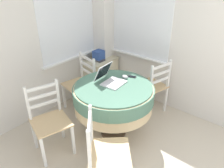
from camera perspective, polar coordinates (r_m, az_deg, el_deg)
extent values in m
cube|color=white|center=(3.62, -11.62, 17.45)|extent=(1.10, 0.01, 1.42)
cube|color=white|center=(3.79, -10.29, 6.67)|extent=(1.18, 0.07, 0.02)
cube|color=white|center=(3.69, 7.63, 17.95)|extent=(0.01, 1.10, 1.42)
cube|color=white|center=(3.85, 6.71, 7.29)|extent=(0.07, 1.18, 0.02)
cube|color=silver|center=(4.03, -2.23, 15.92)|extent=(0.28, 0.28, 2.55)
cylinder|color=#4C3D2D|center=(3.25, 0.35, -12.39)|extent=(0.36, 0.36, 0.03)
cylinder|color=#4C3D2D|center=(3.02, 0.37, -6.92)|extent=(0.11, 0.11, 0.73)
cylinder|color=#CCB284|center=(2.91, 0.38, -3.64)|extent=(1.04, 1.04, 0.32)
cylinder|color=#4C7560|center=(2.87, 0.39, -2.40)|extent=(1.07, 1.07, 0.18)
cylinder|color=#4C7560|center=(2.82, 0.40, -0.70)|extent=(1.01, 1.01, 0.02)
cube|color=white|center=(2.87, 0.47, 0.25)|extent=(0.31, 0.27, 0.02)
cube|color=silver|center=(2.87, 0.22, 0.51)|extent=(0.27, 0.17, 0.00)
cube|color=white|center=(2.91, -2.35, 3.27)|extent=(0.30, 0.13, 0.23)
cube|color=black|center=(2.91, -2.27, 3.29)|extent=(0.27, 0.11, 0.20)
ellipsoid|color=silver|center=(3.01, 3.39, 1.89)|extent=(0.06, 0.09, 0.05)
cube|color=black|center=(3.06, 5.20, 1.95)|extent=(0.09, 0.13, 0.01)
cube|color=black|center=(3.06, 5.20, 2.05)|extent=(0.07, 0.09, 0.00)
cube|color=tan|center=(3.56, -8.71, -0.17)|extent=(0.50, 0.50, 0.02)
cube|color=white|center=(3.75, -12.38, -3.10)|extent=(0.04, 0.04, 0.45)
cube|color=white|center=(3.46, -9.42, -5.66)|extent=(0.04, 0.04, 0.45)
cube|color=white|center=(3.90, -7.59, -1.35)|extent=(0.04, 0.04, 0.45)
cube|color=white|center=(3.62, -4.37, -3.65)|extent=(0.04, 0.04, 0.45)
cube|color=white|center=(3.69, -8.04, 4.98)|extent=(0.04, 0.04, 0.45)
cube|color=white|center=(3.40, -4.66, 3.06)|extent=(0.04, 0.04, 0.45)
cube|color=white|center=(3.48, -6.57, 6.62)|extent=(0.10, 0.38, 0.04)
cube|color=white|center=(3.52, -6.47, 4.86)|extent=(0.10, 0.38, 0.04)
cube|color=white|center=(3.57, -6.37, 3.14)|extent=(0.10, 0.38, 0.04)
cube|color=tan|center=(3.55, 9.97, -0.42)|extent=(0.52, 0.52, 0.02)
cube|color=white|center=(3.89, 9.75, -1.61)|extent=(0.04, 0.04, 0.45)
cube|color=white|center=(3.66, 5.52, -3.34)|extent=(0.04, 0.04, 0.45)
cube|color=white|center=(3.68, 13.80, -3.92)|extent=(0.04, 0.04, 0.45)
cube|color=white|center=(3.44, 9.56, -5.94)|extent=(0.04, 0.04, 0.45)
cube|color=white|center=(3.46, 14.67, 2.67)|extent=(0.04, 0.04, 0.45)
cube|color=white|center=(3.20, 10.22, 1.01)|extent=(0.04, 0.04, 0.45)
cube|color=white|center=(3.26, 12.84, 4.56)|extent=(0.37, 0.12, 0.04)
cube|color=white|center=(3.31, 12.63, 2.71)|extent=(0.37, 0.12, 0.04)
cube|color=white|center=(3.36, 12.42, 0.91)|extent=(0.37, 0.12, 0.04)
cube|color=tan|center=(2.34, -0.68, -17.53)|extent=(0.60, 0.60, 0.02)
cube|color=white|center=(2.65, 3.42, -17.97)|extent=(0.05, 0.05, 0.45)
cube|color=white|center=(2.64, -5.06, -18.21)|extent=(0.05, 0.05, 0.45)
cube|color=white|center=(2.04, -5.97, -16.84)|extent=(0.05, 0.05, 0.45)
cube|color=white|center=(2.32, -5.55, -10.22)|extent=(0.05, 0.05, 0.45)
cube|color=white|center=(2.07, -5.97, -9.78)|extent=(0.29, 0.27, 0.04)
cube|color=white|center=(2.14, -5.81, -12.24)|extent=(0.29, 0.27, 0.04)
cube|color=white|center=(2.22, -5.66, -14.52)|extent=(0.29, 0.27, 0.04)
cube|color=tan|center=(2.81, -15.67, -9.65)|extent=(0.54, 0.53, 0.02)
cube|color=white|center=(2.79, -17.54, -16.67)|extent=(0.04, 0.04, 0.45)
cube|color=white|center=(2.86, -10.12, -14.22)|extent=(0.04, 0.04, 0.45)
cube|color=white|center=(3.06, -19.65, -12.28)|extent=(0.04, 0.04, 0.45)
cube|color=white|center=(3.13, -12.93, -10.21)|extent=(0.04, 0.04, 0.45)
cube|color=white|center=(2.80, -21.18, -4.91)|extent=(0.04, 0.04, 0.45)
cube|color=white|center=(2.87, -13.92, -2.84)|extent=(0.04, 0.04, 0.45)
cube|color=white|center=(2.74, -18.00, -0.85)|extent=(0.37, 0.13, 0.04)
cube|color=white|center=(2.80, -17.65, -2.93)|extent=(0.37, 0.13, 0.04)
cube|color=white|center=(2.86, -17.32, -4.93)|extent=(0.37, 0.13, 0.04)
cube|color=beige|center=(4.15, -2.91, 2.25)|extent=(0.60, 0.37, 0.63)
cube|color=beige|center=(4.02, -3.02, 6.43)|extent=(0.62, 0.40, 0.02)
cube|color=beige|center=(3.95, -0.92, 4.23)|extent=(0.52, 0.01, 0.18)
sphere|color=olive|center=(3.94, -0.83, 4.20)|extent=(0.02, 0.02, 0.02)
cube|color=beige|center=(4.04, -0.90, 1.50)|extent=(0.52, 0.01, 0.18)
sphere|color=olive|center=(4.03, -0.81, 1.46)|extent=(0.02, 0.02, 0.02)
cube|color=beige|center=(4.14, -0.87, -1.12)|extent=(0.52, 0.01, 0.18)
sphere|color=olive|center=(4.13, -0.79, -1.15)|extent=(0.02, 0.02, 0.02)
cube|color=#2D4C93|center=(3.95, -3.51, 7.49)|extent=(0.17, 0.16, 0.17)
cube|color=#3F3F44|center=(3.95, -3.48, 6.31)|extent=(0.15, 0.19, 0.02)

